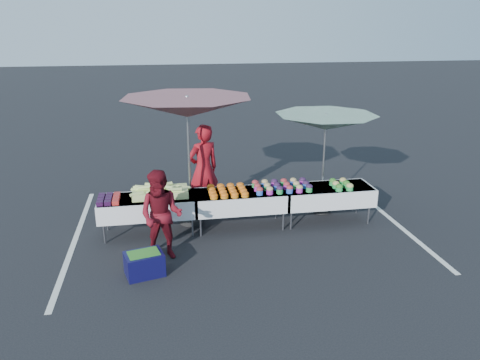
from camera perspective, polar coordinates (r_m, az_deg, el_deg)
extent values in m
plane|color=black|center=(9.51, 0.00, -5.72)|extent=(80.00, 80.00, 0.00)
cube|color=silver|center=(9.55, -19.41, -6.74)|extent=(0.10, 5.00, 0.00)
cube|color=silver|center=(10.50, 17.52, -4.21)|extent=(0.10, 5.00, 0.00)
cube|color=white|center=(9.12, -11.22, -2.23)|extent=(1.80, 0.75, 0.04)
cube|color=white|center=(9.18, -11.15, -3.16)|extent=(1.86, 0.81, 0.36)
cylinder|color=slate|center=(9.12, -16.21, -6.29)|extent=(0.04, 0.04, 0.39)
cylinder|color=slate|center=(9.66, -15.87, -4.83)|extent=(0.04, 0.04, 0.39)
cylinder|color=slate|center=(9.06, -5.82, -5.76)|extent=(0.04, 0.04, 0.39)
cylinder|color=slate|center=(9.60, -6.09, -4.32)|extent=(0.04, 0.04, 0.39)
cube|color=white|center=(9.24, 0.00, -1.59)|extent=(1.80, 0.75, 0.04)
cube|color=white|center=(9.29, 0.00, -2.51)|extent=(1.86, 0.81, 0.36)
cylinder|color=slate|center=(9.07, -4.81, -5.70)|extent=(0.04, 0.04, 0.39)
cylinder|color=slate|center=(9.61, -5.14, -4.27)|extent=(0.04, 0.04, 0.39)
cylinder|color=slate|center=(9.34, 5.29, -4.98)|extent=(0.04, 0.04, 0.39)
cylinder|color=slate|center=(9.86, 4.41, -3.64)|extent=(0.04, 0.04, 0.39)
cube|color=white|center=(9.69, 10.54, -0.93)|extent=(1.80, 0.75, 0.04)
cube|color=white|center=(9.75, 10.49, -1.82)|extent=(1.86, 0.81, 0.36)
cylinder|color=slate|center=(9.38, 6.24, -4.91)|extent=(0.04, 0.04, 0.39)
cylinder|color=slate|center=(9.90, 5.31, -3.57)|extent=(0.04, 0.04, 0.39)
cylinder|color=slate|center=(9.94, 15.40, -4.11)|extent=(0.04, 0.04, 0.39)
cylinder|color=slate|center=(10.43, 14.06, -2.90)|extent=(0.04, 0.04, 0.39)
cube|color=black|center=(8.92, -16.73, -2.75)|extent=(0.12, 0.12, 0.08)
cube|color=black|center=(9.05, -16.63, -2.44)|extent=(0.12, 0.12, 0.08)
cube|color=black|center=(9.18, -16.54, -2.13)|extent=(0.12, 0.12, 0.08)
cube|color=black|center=(9.31, -16.46, -1.83)|extent=(0.12, 0.12, 0.08)
cube|color=black|center=(8.90, -15.83, -2.71)|extent=(0.12, 0.12, 0.08)
cube|color=black|center=(9.03, -15.75, -2.39)|extent=(0.12, 0.12, 0.08)
cube|color=black|center=(9.16, -15.68, -2.08)|extent=(0.12, 0.12, 0.08)
cube|color=black|center=(9.29, -15.60, -1.78)|extent=(0.12, 0.12, 0.08)
cube|color=maroon|center=(8.89, -14.94, -2.67)|extent=(0.12, 0.12, 0.08)
cube|color=maroon|center=(9.02, -14.87, -2.35)|extent=(0.12, 0.12, 0.08)
cube|color=maroon|center=(9.15, -14.81, -2.04)|extent=(0.12, 0.12, 0.08)
cube|color=maroon|center=(9.28, -14.74, -1.74)|extent=(0.12, 0.12, 0.08)
cube|color=#C3D96F|center=(9.13, -9.68, -1.50)|extent=(1.05, 0.55, 0.14)
cylinder|color=#C3D96F|center=(9.27, -7.82, -0.88)|extent=(0.27, 0.09, 0.10)
cylinder|color=#C3D96F|center=(9.15, -12.09, -0.92)|extent=(0.27, 0.14, 0.07)
cylinder|color=#C3D96F|center=(8.98, -9.01, -0.81)|extent=(0.27, 0.14, 0.09)
cylinder|color=#C3D96F|center=(9.16, -12.35, -1.29)|extent=(0.27, 0.15, 0.10)
cylinder|color=#C3D96F|center=(9.05, -10.83, -1.13)|extent=(0.27, 0.15, 0.08)
cylinder|color=#C3D96F|center=(9.13, -9.96, -0.71)|extent=(0.27, 0.10, 0.10)
cylinder|color=#C3D96F|center=(9.01, -9.96, -0.98)|extent=(0.27, 0.07, 0.08)
cylinder|color=#C3D96F|center=(8.94, -10.53, -1.50)|extent=(0.27, 0.14, 0.09)
cylinder|color=#C3D96F|center=(9.29, -10.72, -0.56)|extent=(0.27, 0.12, 0.08)
cylinder|color=#C3D96F|center=(9.21, -6.88, -0.86)|extent=(0.27, 0.16, 0.08)
cylinder|color=#C3D96F|center=(9.07, -11.69, -1.08)|extent=(0.27, 0.11, 0.07)
cylinder|color=#C3D96F|center=(8.90, -10.23, -1.83)|extent=(0.27, 0.10, 0.07)
cylinder|color=#C3D96F|center=(9.23, -9.06, -0.51)|extent=(0.27, 0.12, 0.08)
cylinder|color=#C3D96F|center=(8.91, -12.47, -1.67)|extent=(0.27, 0.15, 0.08)
cylinder|color=#C3D96F|center=(9.14, -11.87, -0.83)|extent=(0.27, 0.10, 0.08)
cylinder|color=#C3D96F|center=(9.06, -8.39, -1.05)|extent=(0.27, 0.16, 0.10)
cylinder|color=#C3D96F|center=(9.02, -11.51, -0.89)|extent=(0.27, 0.12, 0.09)
cylinder|color=#C3D96F|center=(8.87, -7.96, -1.13)|extent=(0.27, 0.09, 0.07)
cylinder|color=#C3D96F|center=(8.93, -7.54, -1.45)|extent=(0.27, 0.10, 0.09)
cylinder|color=#C3D96F|center=(8.99, -8.11, -1.43)|extent=(0.27, 0.12, 0.09)
cylinder|color=#C3D96F|center=(9.34, -9.11, -0.79)|extent=(0.27, 0.10, 0.08)
cube|color=white|center=(8.82, -9.31, -2.53)|extent=(0.30, 0.25, 0.05)
cylinder|color=orange|center=(8.89, -3.19, -2.14)|extent=(0.15, 0.15, 0.05)
ellipsoid|color=orange|center=(8.88, -3.19, -1.89)|extent=(0.15, 0.15, 0.08)
cylinder|color=orange|center=(9.06, -3.32, -1.74)|extent=(0.15, 0.15, 0.05)
ellipsoid|color=orange|center=(9.04, -3.33, -1.50)|extent=(0.15, 0.15, 0.08)
cylinder|color=orange|center=(9.23, -3.45, -1.36)|extent=(0.15, 0.15, 0.05)
ellipsoid|color=orange|center=(9.21, -3.46, -1.12)|extent=(0.15, 0.15, 0.08)
cylinder|color=orange|center=(9.39, -3.58, -0.99)|extent=(0.15, 0.15, 0.05)
ellipsoid|color=orange|center=(9.38, -3.58, -0.76)|extent=(0.15, 0.15, 0.08)
cylinder|color=orange|center=(8.91, -1.91, -2.06)|extent=(0.15, 0.15, 0.05)
ellipsoid|color=orange|center=(8.90, -1.91, -1.82)|extent=(0.15, 0.15, 0.08)
cylinder|color=orange|center=(9.08, -2.07, -1.66)|extent=(0.15, 0.15, 0.05)
ellipsoid|color=orange|center=(9.07, -2.07, -1.43)|extent=(0.15, 0.15, 0.08)
cylinder|color=orange|center=(9.25, -2.22, -1.28)|extent=(0.15, 0.15, 0.05)
ellipsoid|color=orange|center=(9.23, -2.23, -1.05)|extent=(0.15, 0.15, 0.08)
cylinder|color=orange|center=(9.42, -2.37, -0.92)|extent=(0.15, 0.15, 0.05)
ellipsoid|color=orange|center=(9.40, -2.37, -0.69)|extent=(0.15, 0.15, 0.08)
cylinder|color=orange|center=(8.94, -0.64, -1.98)|extent=(0.15, 0.15, 0.05)
ellipsoid|color=orange|center=(8.93, -0.64, -1.74)|extent=(0.15, 0.15, 0.08)
cylinder|color=orange|center=(9.11, -0.82, -1.59)|extent=(0.15, 0.15, 0.05)
ellipsoid|color=orange|center=(9.09, -0.82, -1.35)|extent=(0.15, 0.15, 0.08)
cylinder|color=orange|center=(9.27, -1.00, -1.21)|extent=(0.15, 0.15, 0.05)
ellipsoid|color=orange|center=(9.26, -1.00, -0.98)|extent=(0.15, 0.15, 0.08)
cylinder|color=orange|center=(9.44, -1.17, -0.85)|extent=(0.15, 0.15, 0.05)
ellipsoid|color=orange|center=(9.43, -1.17, -0.62)|extent=(0.15, 0.15, 0.08)
cylinder|color=orange|center=(8.97, 0.62, -1.91)|extent=(0.15, 0.15, 0.05)
ellipsoid|color=orange|center=(8.96, 0.62, -1.67)|extent=(0.15, 0.15, 0.08)
cylinder|color=orange|center=(9.14, 0.42, -1.52)|extent=(0.15, 0.15, 0.05)
ellipsoid|color=orange|center=(9.13, 0.42, -1.28)|extent=(0.15, 0.15, 0.08)
cylinder|color=orange|center=(9.31, 0.22, -1.14)|extent=(0.15, 0.15, 0.05)
ellipsoid|color=orange|center=(9.29, 0.22, -0.91)|extent=(0.15, 0.15, 0.08)
cylinder|color=orange|center=(9.47, 0.03, -0.78)|extent=(0.15, 0.15, 0.05)
ellipsoid|color=orange|center=(9.46, 0.03, -0.55)|extent=(0.15, 0.15, 0.08)
cylinder|color=blue|center=(9.08, 2.42, -1.51)|extent=(0.13, 0.13, 0.10)
ellipsoid|color=maroon|center=(9.05, 2.42, -1.16)|extent=(0.14, 0.14, 0.10)
cylinder|color=#BA28B0|center=(9.28, 2.13, -1.05)|extent=(0.13, 0.13, 0.10)
ellipsoid|color=maroon|center=(9.26, 2.13, -0.70)|extent=(0.14, 0.14, 0.10)
cylinder|color=green|center=(9.48, 1.86, -0.61)|extent=(0.13, 0.13, 0.10)
ellipsoid|color=maroon|center=(9.46, 1.86, -0.27)|extent=(0.14, 0.14, 0.10)
cylinder|color=#BA28B0|center=(9.12, 3.65, -1.44)|extent=(0.13, 0.13, 0.10)
ellipsoid|color=#A47F4F|center=(9.10, 3.65, -1.08)|extent=(0.14, 0.14, 0.10)
cylinder|color=green|center=(9.32, 3.33, -0.98)|extent=(0.13, 0.13, 0.10)
ellipsoid|color=#A47F4F|center=(9.30, 3.34, -0.63)|extent=(0.14, 0.14, 0.10)
cylinder|color=blue|center=(9.52, 3.03, -0.54)|extent=(0.13, 0.13, 0.10)
ellipsoid|color=#A47F4F|center=(9.50, 3.04, -0.20)|extent=(0.14, 0.14, 0.10)
cylinder|color=green|center=(9.16, 4.86, -1.36)|extent=(0.13, 0.13, 0.10)
ellipsoid|color=#28122F|center=(9.14, 4.87, -1.01)|extent=(0.14, 0.14, 0.10)
cylinder|color=blue|center=(9.37, 4.53, -0.91)|extent=(0.13, 0.13, 0.10)
ellipsoid|color=#28122F|center=(9.35, 4.53, -0.56)|extent=(0.14, 0.14, 0.10)
cylinder|color=#BA28B0|center=(9.57, 4.20, -0.48)|extent=(0.13, 0.13, 0.10)
ellipsoid|color=#28122F|center=(9.55, 4.21, -0.14)|extent=(0.14, 0.14, 0.10)
cylinder|color=blue|center=(9.22, 6.07, -1.29)|extent=(0.13, 0.13, 0.10)
ellipsoid|color=maroon|center=(9.20, 6.08, -0.93)|extent=(0.14, 0.14, 0.10)
cylinder|color=#BA28B0|center=(9.41, 5.71, -0.84)|extent=(0.13, 0.13, 0.10)
ellipsoid|color=maroon|center=(9.40, 5.72, -0.49)|extent=(0.14, 0.14, 0.10)
cylinder|color=green|center=(9.61, 5.36, -0.41)|extent=(0.13, 0.13, 0.10)
ellipsoid|color=maroon|center=(9.60, 5.37, -0.07)|extent=(0.14, 0.14, 0.10)
cylinder|color=#BA28B0|center=(9.27, 7.26, -1.21)|extent=(0.13, 0.13, 0.10)
ellipsoid|color=#A47F4F|center=(9.25, 7.27, -0.86)|extent=(0.14, 0.14, 0.10)
cylinder|color=green|center=(9.47, 6.87, -0.77)|extent=(0.13, 0.13, 0.10)
ellipsoid|color=#A47F4F|center=(9.45, 6.89, -0.42)|extent=(0.14, 0.14, 0.10)
cylinder|color=blue|center=(9.67, 6.50, -0.34)|extent=(0.13, 0.13, 0.10)
ellipsoid|color=#A47F4F|center=(9.65, 6.52, -0.01)|extent=(0.14, 0.14, 0.10)
cylinder|color=green|center=(9.33, 8.43, -1.14)|extent=(0.13, 0.13, 0.10)
ellipsoid|color=#28122F|center=(9.31, 8.45, -0.79)|extent=(0.14, 0.14, 0.10)
cylinder|color=blue|center=(9.53, 8.03, -0.70)|extent=(0.13, 0.13, 0.10)
ellipsoid|color=#28122F|center=(9.51, 8.04, -0.36)|extent=(0.14, 0.14, 0.10)
cylinder|color=#BA28B0|center=(9.72, 7.64, -0.28)|extent=(0.13, 0.13, 0.10)
ellipsoid|color=#28122F|center=(9.71, 7.65, 0.06)|extent=(0.14, 0.14, 0.10)
cylinder|color=green|center=(9.48, 11.99, -1.09)|extent=(0.14, 0.14, 0.08)
ellipsoid|color=#317820|center=(9.46, 12.01, -0.78)|extent=(0.14, 0.14, 0.11)
cylinder|color=green|center=(9.64, 11.60, -0.74)|extent=(0.14, 0.14, 0.08)
ellipsoid|color=#ABA54D|center=(9.62, 11.62, -0.43)|extent=(0.14, 0.14, 0.11)
cylinder|color=green|center=(9.80, 11.23, -0.39)|extent=(0.14, 0.14, 0.08)
ellipsoid|color=#317820|center=(9.78, 11.25, -0.09)|extent=(0.14, 0.14, 0.11)
cylinder|color=green|center=(9.56, 13.22, -1.01)|extent=(0.14, 0.14, 0.08)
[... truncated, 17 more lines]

